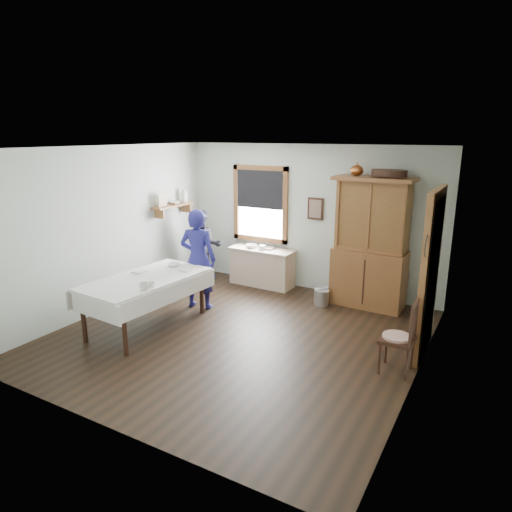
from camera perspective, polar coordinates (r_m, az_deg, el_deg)
name	(u,v)px	position (r m, az deg, el deg)	size (l,w,h in m)	color
room	(238,247)	(6.37, -2.31, 1.16)	(5.01, 5.01, 2.70)	black
window	(260,200)	(8.90, 0.53, 7.02)	(1.18, 0.07, 1.48)	white
doorway	(432,269)	(6.40, 21.09, -1.56)	(0.09, 1.14, 2.22)	#3F352D
wall_shelf	(174,204)	(8.92, -10.18, 6.42)	(0.24, 1.00, 0.44)	brown
framed_picture	(315,209)	(8.42, 7.42, 5.88)	(0.30, 0.04, 0.40)	#331B11
rug_beater	(428,236)	(5.73, 20.70, 2.40)	(0.27, 0.27, 0.01)	black
work_counter	(262,267)	(8.87, 0.77, -1.38)	(1.28, 0.48, 0.73)	tan
china_hutch	(371,243)	(7.87, 14.13, 1.56)	(1.30, 0.61, 2.21)	brown
dining_table	(147,302)	(7.17, -13.48, -5.67)	(1.04, 1.97, 0.79)	white
spindle_chair	(398,336)	(5.94, 17.28, -9.54)	(0.44, 0.44, 0.95)	#331B11
pail	(321,297)	(7.99, 8.18, -5.15)	(0.26, 0.26, 0.28)	#9FA2A8
wicker_basket	(355,298)	(8.13, 12.32, -5.21)	(0.38, 0.27, 0.22)	olive
woman_blue	(198,263)	(7.69, -7.24, -0.85)	(0.57, 0.38, 1.57)	navy
figure_dark	(204,250)	(8.97, -6.56, 0.76)	(0.66, 0.51, 1.35)	black
table_cup_a	(144,286)	(6.48, -13.81, -3.71)	(0.14, 0.14, 0.11)	silver
table_cup_b	(151,285)	(6.56, -12.95, -3.52)	(0.09, 0.09, 0.08)	silver
table_bowl	(174,265)	(7.54, -10.23, -1.05)	(0.22, 0.22, 0.06)	silver
counter_book	(265,248)	(8.81, 1.14, 1.04)	(0.15, 0.20, 0.02)	#7C6253
counter_bowl	(252,246)	(8.84, -0.56, 1.24)	(0.22, 0.22, 0.07)	silver
shelf_bowl	(175,203)	(8.92, -10.14, 6.59)	(0.22, 0.22, 0.05)	silver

